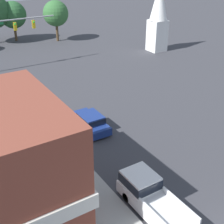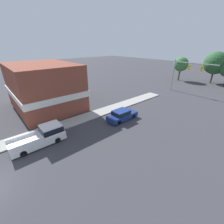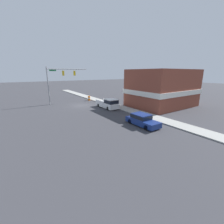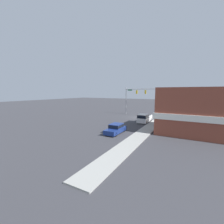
% 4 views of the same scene
% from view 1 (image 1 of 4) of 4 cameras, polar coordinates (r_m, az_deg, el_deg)
% --- Properties ---
extents(far_signal_assembly, '(8.82, 0.49, 7.00)m').
position_cam_1_polar(far_signal_assembly, '(43.97, -17.88, 13.97)').
color(far_signal_assembly, gray).
rests_on(far_signal_assembly, ground).
extents(car_lead, '(1.88, 4.73, 1.51)m').
position_cam_1_polar(car_lead, '(28.12, -4.01, -1.67)').
color(car_lead, black).
rests_on(car_lead, ground).
extents(pickup_truck_parked, '(1.98, 5.57, 1.95)m').
position_cam_1_polar(pickup_truck_parked, '(20.12, 6.80, -14.90)').
color(pickup_truck_parked, black).
rests_on(pickup_truck_parked, ground).
extents(church_steeple, '(2.74, 2.74, 10.74)m').
position_cam_1_polar(church_steeple, '(50.78, 8.48, 17.17)').
color(church_steeple, white).
rests_on(church_steeple, ground).
extents(backdrop_tree_center, '(4.62, 4.62, 6.82)m').
position_cam_1_polar(backdrop_tree_center, '(59.19, -17.67, 16.57)').
color(backdrop_tree_center, '#4C3823').
rests_on(backdrop_tree_center, ground).
extents(backdrop_tree_right_mid, '(4.39, 4.39, 6.97)m').
position_cam_1_polar(backdrop_tree_right_mid, '(57.23, -10.26, 17.31)').
color(backdrop_tree_right_mid, '#4C3823').
rests_on(backdrop_tree_right_mid, ground).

